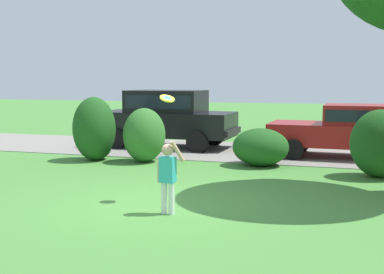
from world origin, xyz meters
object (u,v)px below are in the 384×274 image
at_px(parked_suv, 167,115).
at_px(frisbee, 167,98).
at_px(parked_sedan, 347,129).
at_px(child_thrower, 168,173).

distance_m(parked_suv, frisbee, 7.63).
height_order(parked_sedan, child_thrower, parked_sedan).
xyz_separation_m(parked_suv, frisbee, (2.68, -7.09, 0.86)).
relative_size(parked_suv, child_thrower, 3.68).
xyz_separation_m(parked_sedan, frisbee, (-3.12, -6.52, 1.09)).
relative_size(parked_sedan, parked_suv, 0.94).
bearing_deg(parked_suv, child_thrower, -69.33).
height_order(child_thrower, frisbee, frisbee).
distance_m(parked_sedan, frisbee, 7.31).
bearing_deg(parked_sedan, frisbee, -115.58).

